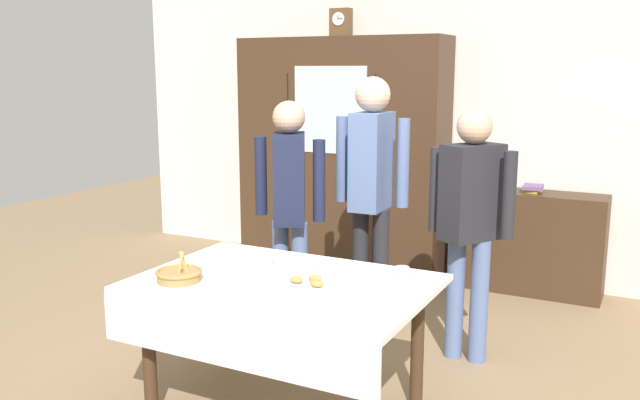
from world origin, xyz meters
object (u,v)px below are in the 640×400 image
at_px(tea_cup_near_right, 338,298).
at_px(spoon_center, 354,272).
at_px(wall_cabinet, 341,155).
at_px(spoon_mid_right, 386,288).
at_px(tea_cup_mid_right, 402,274).
at_px(person_behind_table_right, 372,178).
at_px(spoon_front_edge, 221,260).
at_px(person_near_right_end, 471,212).
at_px(bread_basket, 179,275).
at_px(pastry_plate, 308,284).
at_px(book_stack, 533,188).
at_px(mantel_clock, 341,23).
at_px(tea_cup_mid_left, 310,263).
at_px(bookshelf_low, 530,242).
at_px(person_beside_shelf, 290,196).
at_px(tea_cup_far_right, 241,279).
at_px(tea_cup_back_edge, 265,259).
at_px(dining_table, 281,302).
at_px(tea_cup_near_left, 344,313).

xyz_separation_m(tea_cup_near_right, spoon_center, (-0.13, 0.47, -0.02)).
bearing_deg(wall_cabinet, spoon_mid_right, -59.93).
bearing_deg(tea_cup_mid_right, person_behind_table_right, 121.36).
xyz_separation_m(spoon_front_edge, person_near_right_end, (1.16, 0.94, 0.22)).
relative_size(bread_basket, pastry_plate, 0.86).
bearing_deg(spoon_mid_right, wall_cabinet, 120.07).
relative_size(book_stack, bread_basket, 0.86).
relative_size(mantel_clock, spoon_front_edge, 2.02).
relative_size(book_stack, tea_cup_mid_left, 1.59).
relative_size(bookshelf_low, person_beside_shelf, 0.72).
height_order(mantel_clock, book_stack, mantel_clock).
bearing_deg(tea_cup_mid_right, book_stack, 84.12).
bearing_deg(tea_cup_mid_right, tea_cup_far_right, -146.76).
relative_size(mantel_clock, person_behind_table_right, 0.14).
bearing_deg(tea_cup_back_edge, tea_cup_near_right, -31.72).
distance_m(mantel_clock, pastry_plate, 3.15).
bearing_deg(tea_cup_near_right, bookshelf_low, 82.54).
relative_size(mantel_clock, bread_basket, 1.00).
bearing_deg(dining_table, wall_cabinet, 109.17).
xyz_separation_m(tea_cup_mid_left, person_beside_shelf, (-0.52, 0.68, 0.21)).
xyz_separation_m(bread_basket, pastry_plate, (0.62, 0.22, -0.02)).
bearing_deg(person_behind_table_right, person_beside_shelf, -145.40).
xyz_separation_m(book_stack, spoon_mid_right, (-0.25, -2.49, -0.13)).
relative_size(tea_cup_near_left, spoon_center, 1.09).
bearing_deg(tea_cup_near_left, wall_cabinet, 115.81).
height_order(mantel_clock, tea_cup_near_left, mantel_clock).
relative_size(bookshelf_low, tea_cup_far_right, 8.79).
bearing_deg(spoon_mid_right, mantel_clock, 120.25).
height_order(wall_cabinet, person_behind_table_right, wall_cabinet).
xyz_separation_m(tea_cup_mid_left, spoon_front_edge, (-0.51, -0.12, -0.02)).
height_order(tea_cup_mid_left, spoon_mid_right, tea_cup_mid_left).
bearing_deg(bread_basket, person_behind_table_right, 74.66).
bearing_deg(bookshelf_low, tea_cup_back_edge, -112.88).
relative_size(dining_table, bread_basket, 6.17).
height_order(wall_cabinet, tea_cup_back_edge, wall_cabinet).
xyz_separation_m(tea_cup_near_left, person_near_right_end, (0.16, 1.44, 0.19)).
bearing_deg(tea_cup_far_right, tea_cup_near_right, -3.78).
relative_size(tea_cup_near_left, bread_basket, 0.54).
relative_size(mantel_clock, spoon_center, 2.02).
bearing_deg(bread_basket, pastry_plate, 19.53).
distance_m(tea_cup_back_edge, bread_basket, 0.52).
xyz_separation_m(tea_cup_mid_right, tea_cup_back_edge, (-0.77, -0.09, 0.00)).
relative_size(dining_table, spoon_front_edge, 12.44).
distance_m(wall_cabinet, bread_basket, 2.86).
xyz_separation_m(tea_cup_mid_right, spoon_center, (-0.26, -0.02, -0.02)).
bearing_deg(tea_cup_back_edge, person_beside_shelf, 109.65).
bearing_deg(tea_cup_near_left, tea_cup_far_right, 163.20).
relative_size(pastry_plate, person_near_right_end, 0.18).
relative_size(spoon_center, person_behind_table_right, 0.07).
xyz_separation_m(tea_cup_back_edge, spoon_center, (0.51, 0.07, -0.02)).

